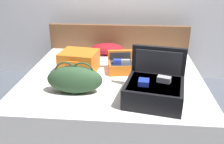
% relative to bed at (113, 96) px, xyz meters
% --- Properties ---
extents(ground_plane, '(12.00, 12.00, 0.00)m').
position_rel_bed_xyz_m(ground_plane, '(0.00, -0.40, -0.27)').
color(ground_plane, '#4C515B').
extents(bed, '(2.01, 1.83, 0.54)m').
position_rel_bed_xyz_m(bed, '(0.00, 0.00, 0.00)').
color(bed, silver).
rests_on(bed, ground).
extents(headboard, '(2.05, 0.08, 0.91)m').
position_rel_bed_xyz_m(headboard, '(0.00, 0.96, 0.19)').
color(headboard, brown).
rests_on(headboard, ground).
extents(hard_case_large, '(0.60, 0.59, 0.46)m').
position_rel_bed_xyz_m(hard_case_large, '(0.43, -0.53, 0.40)').
color(hard_case_large, black).
rests_on(hard_case_large, bed).
extents(hard_case_medium, '(0.47, 0.41, 0.24)m').
position_rel_bed_xyz_m(hard_case_medium, '(-0.41, 0.10, 0.39)').
color(hard_case_medium, '#D16619').
rests_on(hard_case_medium, bed).
extents(hard_case_small, '(0.33, 0.32, 0.23)m').
position_rel_bed_xyz_m(hard_case_small, '(0.08, 0.12, 0.35)').
color(hard_case_small, '#D16619').
rests_on(hard_case_small, bed).
extents(duffel_bag, '(0.55, 0.22, 0.33)m').
position_rel_bed_xyz_m(duffel_bag, '(-0.34, -0.45, 0.41)').
color(duffel_bag, '#2D4C2D').
rests_on(duffel_bag, bed).
extents(pillow_near_headboard, '(0.49, 0.35, 0.15)m').
position_rel_bed_xyz_m(pillow_near_headboard, '(0.67, 0.36, 0.34)').
color(pillow_near_headboard, white).
rests_on(pillow_near_headboard, bed).
extents(pillow_center_head, '(0.48, 0.31, 0.16)m').
position_rel_bed_xyz_m(pillow_center_head, '(-0.15, 0.73, 0.35)').
color(pillow_center_head, maroon).
rests_on(pillow_center_head, bed).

